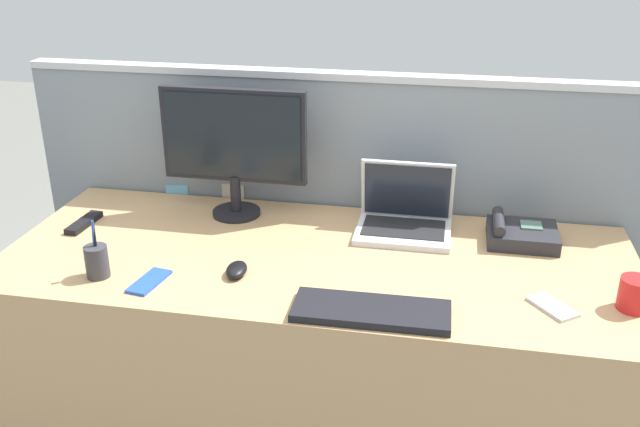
{
  "coord_description": "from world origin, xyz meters",
  "views": [
    {
      "loc": [
        0.37,
        -1.88,
        1.73
      ],
      "look_at": [
        0.0,
        0.05,
        0.88
      ],
      "focal_mm": 39.15,
      "sensor_mm": 36.0,
      "label": 1
    }
  ],
  "objects_px": {
    "laptop": "(405,215)",
    "tv_remote": "(84,223)",
    "desktop_monitor": "(234,143)",
    "cell_phone_silver_slab": "(552,307)",
    "coffee_mug": "(636,294)",
    "desk_phone": "(520,234)",
    "cell_phone_blue_case": "(149,281)",
    "keyboard_main": "(371,311)",
    "pen_cup": "(97,261)",
    "computer_mouse_right_hand": "(237,270)"
  },
  "relations": [
    {
      "from": "desktop_monitor",
      "to": "pen_cup",
      "type": "bearing_deg",
      "value": -116.57
    },
    {
      "from": "keyboard_main",
      "to": "tv_remote",
      "type": "height_order",
      "value": "keyboard_main"
    },
    {
      "from": "desk_phone",
      "to": "cell_phone_blue_case",
      "type": "bearing_deg",
      "value": -155.51
    },
    {
      "from": "laptop",
      "to": "desk_phone",
      "type": "distance_m",
      "value": 0.37
    },
    {
      "from": "cell_phone_blue_case",
      "to": "cell_phone_silver_slab",
      "type": "xyz_separation_m",
      "value": [
        1.12,
        0.07,
        0.0
      ]
    },
    {
      "from": "cell_phone_blue_case",
      "to": "cell_phone_silver_slab",
      "type": "relative_size",
      "value": 1.09
    },
    {
      "from": "coffee_mug",
      "to": "desk_phone",
      "type": "bearing_deg",
      "value": 126.37
    },
    {
      "from": "cell_phone_silver_slab",
      "to": "pen_cup",
      "type": "bearing_deg",
      "value": 145.58
    },
    {
      "from": "pen_cup",
      "to": "coffee_mug",
      "type": "xyz_separation_m",
      "value": [
        1.49,
        0.1,
        -0.0
      ]
    },
    {
      "from": "laptop",
      "to": "desk_phone",
      "type": "xyz_separation_m",
      "value": [
        0.37,
        -0.02,
        -0.03
      ]
    },
    {
      "from": "computer_mouse_right_hand",
      "to": "pen_cup",
      "type": "relative_size",
      "value": 0.56
    },
    {
      "from": "desktop_monitor",
      "to": "coffee_mug",
      "type": "bearing_deg",
      "value": -18.67
    },
    {
      "from": "laptop",
      "to": "tv_remote",
      "type": "xyz_separation_m",
      "value": [
        -1.06,
        -0.17,
        -0.05
      ]
    },
    {
      "from": "desk_phone",
      "to": "computer_mouse_right_hand",
      "type": "xyz_separation_m",
      "value": [
        -0.82,
        -0.39,
        -0.01
      ]
    },
    {
      "from": "desktop_monitor",
      "to": "laptop",
      "type": "bearing_deg",
      "value": -2.67
    },
    {
      "from": "keyboard_main",
      "to": "computer_mouse_right_hand",
      "type": "height_order",
      "value": "computer_mouse_right_hand"
    },
    {
      "from": "laptop",
      "to": "desk_phone",
      "type": "height_order",
      "value": "laptop"
    },
    {
      "from": "tv_remote",
      "to": "keyboard_main",
      "type": "bearing_deg",
      "value": -16.86
    },
    {
      "from": "desktop_monitor",
      "to": "computer_mouse_right_hand",
      "type": "relative_size",
      "value": 4.98
    },
    {
      "from": "laptop",
      "to": "computer_mouse_right_hand",
      "type": "distance_m",
      "value": 0.61
    },
    {
      "from": "desktop_monitor",
      "to": "tv_remote",
      "type": "height_order",
      "value": "desktop_monitor"
    },
    {
      "from": "desk_phone",
      "to": "cell_phone_blue_case",
      "type": "distance_m",
      "value": 1.16
    },
    {
      "from": "tv_remote",
      "to": "coffee_mug",
      "type": "height_order",
      "value": "coffee_mug"
    },
    {
      "from": "laptop",
      "to": "coffee_mug",
      "type": "bearing_deg",
      "value": -31.15
    },
    {
      "from": "tv_remote",
      "to": "coffee_mug",
      "type": "relative_size",
      "value": 1.38
    },
    {
      "from": "desktop_monitor",
      "to": "desk_phone",
      "type": "bearing_deg",
      "value": -2.78
    },
    {
      "from": "computer_mouse_right_hand",
      "to": "tv_remote",
      "type": "height_order",
      "value": "computer_mouse_right_hand"
    },
    {
      "from": "desktop_monitor",
      "to": "coffee_mug",
      "type": "height_order",
      "value": "desktop_monitor"
    },
    {
      "from": "desktop_monitor",
      "to": "cell_phone_silver_slab",
      "type": "bearing_deg",
      "value": -24.0
    },
    {
      "from": "desk_phone",
      "to": "coffee_mug",
      "type": "distance_m",
      "value": 0.46
    },
    {
      "from": "desktop_monitor",
      "to": "coffee_mug",
      "type": "relative_size",
      "value": 4.04
    },
    {
      "from": "coffee_mug",
      "to": "keyboard_main",
      "type": "bearing_deg",
      "value": -166.69
    },
    {
      "from": "laptop",
      "to": "coffee_mug",
      "type": "distance_m",
      "value": 0.75
    },
    {
      "from": "laptop",
      "to": "computer_mouse_right_hand",
      "type": "relative_size",
      "value": 3.07
    },
    {
      "from": "keyboard_main",
      "to": "cell_phone_silver_slab",
      "type": "xyz_separation_m",
      "value": [
        0.47,
        0.12,
        -0.01
      ]
    },
    {
      "from": "desktop_monitor",
      "to": "tv_remote",
      "type": "xyz_separation_m",
      "value": [
        -0.48,
        -0.2,
        -0.25
      ]
    },
    {
      "from": "pen_cup",
      "to": "keyboard_main",
      "type": "bearing_deg",
      "value": -4.17
    },
    {
      "from": "computer_mouse_right_hand",
      "to": "desktop_monitor",
      "type": "bearing_deg",
      "value": 102.23
    },
    {
      "from": "desktop_monitor",
      "to": "desk_phone",
      "type": "height_order",
      "value": "desktop_monitor"
    },
    {
      "from": "computer_mouse_right_hand",
      "to": "cell_phone_silver_slab",
      "type": "distance_m",
      "value": 0.89
    },
    {
      "from": "keyboard_main",
      "to": "computer_mouse_right_hand",
      "type": "bearing_deg",
      "value": 159.7
    },
    {
      "from": "cell_phone_silver_slab",
      "to": "coffee_mug",
      "type": "xyz_separation_m",
      "value": [
        0.21,
        0.04,
        0.04
      ]
    },
    {
      "from": "desktop_monitor",
      "to": "computer_mouse_right_hand",
      "type": "xyz_separation_m",
      "value": [
        0.13,
        -0.43,
        -0.24
      ]
    },
    {
      "from": "laptop",
      "to": "desk_phone",
      "type": "relative_size",
      "value": 1.4
    },
    {
      "from": "keyboard_main",
      "to": "coffee_mug",
      "type": "relative_size",
      "value": 3.36
    },
    {
      "from": "pen_cup",
      "to": "cell_phone_blue_case",
      "type": "distance_m",
      "value": 0.17
    },
    {
      "from": "desktop_monitor",
      "to": "laptop",
      "type": "relative_size",
      "value": 1.62
    },
    {
      "from": "laptop",
      "to": "cell_phone_silver_slab",
      "type": "xyz_separation_m",
      "value": [
        0.43,
        -0.43,
        -0.05
      ]
    },
    {
      "from": "cell_phone_blue_case",
      "to": "cell_phone_silver_slab",
      "type": "distance_m",
      "value": 1.12
    },
    {
      "from": "computer_mouse_right_hand",
      "to": "cell_phone_blue_case",
      "type": "distance_m",
      "value": 0.25
    }
  ]
}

